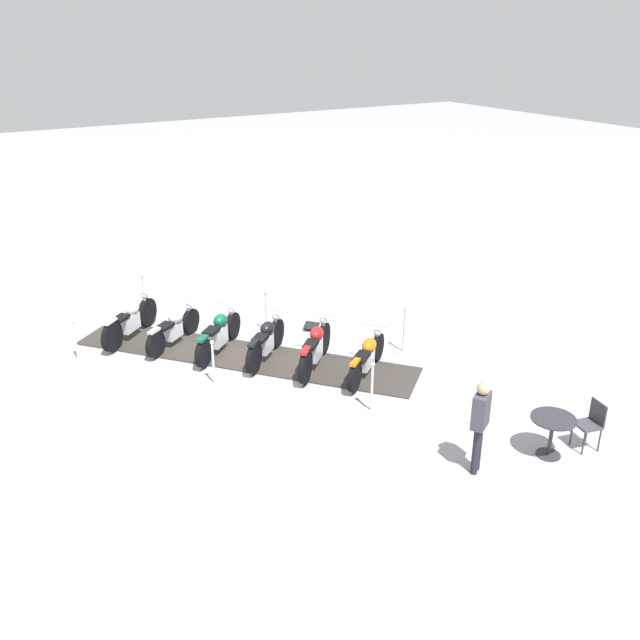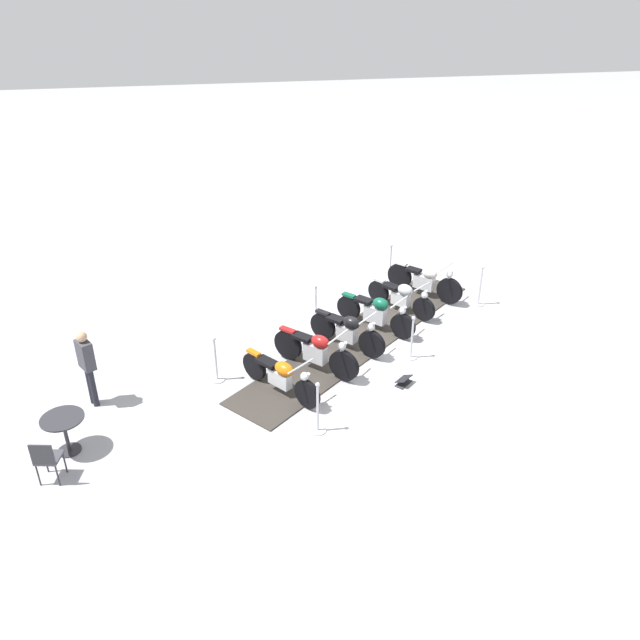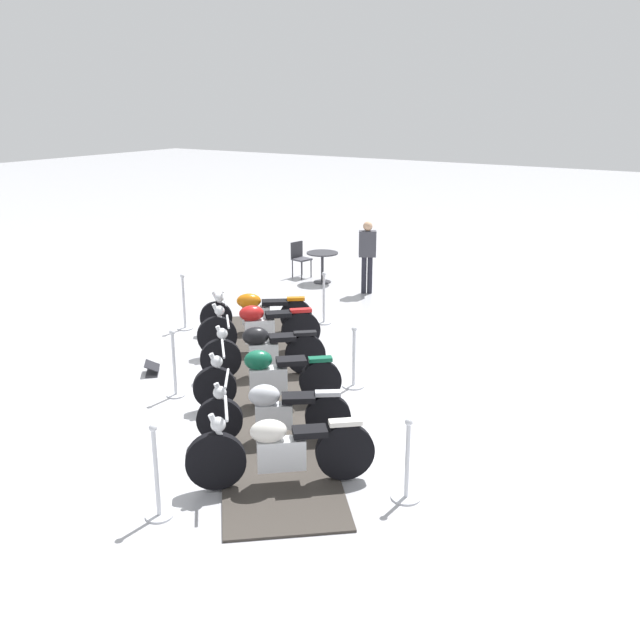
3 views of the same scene
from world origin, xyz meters
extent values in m
plane|color=#B2B2B7|center=(0.00, 0.00, 0.00)|extent=(80.00, 80.00, 0.00)
cube|color=#38332D|center=(0.00, 0.00, 0.02)|extent=(6.35, 7.10, 0.03)
cylinder|color=black|center=(-2.54, 1.77, 0.35)|extent=(0.57, 0.47, 0.63)
cylinder|color=black|center=(-1.29, 2.72, 0.35)|extent=(0.57, 0.47, 0.63)
cube|color=silver|center=(-1.91, 2.24, 0.38)|extent=(0.55, 0.48, 0.34)
ellipsoid|color=#D16B0F|center=(-2.02, 2.16, 0.67)|extent=(0.56, 0.52, 0.29)
cube|color=black|center=(-1.62, 2.47, 0.63)|extent=(0.57, 0.52, 0.08)
cube|color=#D16B0F|center=(-1.29, 2.72, 0.70)|extent=(0.36, 0.31, 0.06)
cylinder|color=silver|center=(-2.47, 1.82, 0.62)|extent=(0.30, 0.25, 0.53)
cylinder|color=silver|center=(-2.40, 1.88, 0.95)|extent=(0.46, 0.59, 0.04)
sphere|color=silver|center=(-2.48, 1.82, 0.75)|extent=(0.18, 0.18, 0.18)
cylinder|color=black|center=(-1.70, 0.82, 0.39)|extent=(0.60, 0.58, 0.72)
cylinder|color=black|center=(-0.60, 1.88, 0.39)|extent=(0.60, 0.58, 0.72)
cube|color=silver|center=(-1.15, 1.35, 0.44)|extent=(0.53, 0.53, 0.42)
ellipsoid|color=#AD1919|center=(-1.24, 1.25, 0.77)|extent=(0.52, 0.52, 0.29)
cube|color=black|center=(-0.90, 1.59, 0.73)|extent=(0.51, 0.51, 0.08)
cube|color=#AD1919|center=(-0.60, 1.88, 0.78)|extent=(0.38, 0.38, 0.06)
cylinder|color=silver|center=(-1.64, 0.87, 0.69)|extent=(0.27, 0.26, 0.61)
cylinder|color=silver|center=(-1.58, 0.93, 1.06)|extent=(0.55, 0.57, 0.04)
sphere|color=silver|center=(-1.65, 0.86, 0.86)|extent=(0.18, 0.18, 0.18)
cylinder|color=black|center=(-0.91, -0.02, 0.37)|extent=(0.58, 0.54, 0.68)
cylinder|color=black|center=(0.14, 0.92, 0.37)|extent=(0.58, 0.54, 0.68)
cube|color=silver|center=(-0.38, 0.45, 0.41)|extent=(0.50, 0.48, 0.39)
ellipsoid|color=black|center=(-0.47, 0.37, 0.73)|extent=(0.53, 0.52, 0.30)
cube|color=black|center=(-0.14, 0.66, 0.69)|extent=(0.51, 0.50, 0.08)
cube|color=black|center=(0.14, 0.92, 0.74)|extent=(0.37, 0.35, 0.06)
cylinder|color=silver|center=(-0.85, 0.03, 0.66)|extent=(0.25, 0.23, 0.58)
cylinder|color=silver|center=(-0.80, 0.07, 1.01)|extent=(0.49, 0.54, 0.04)
sphere|color=silver|center=(-0.88, 0.01, 0.81)|extent=(0.18, 0.18, 0.18)
cylinder|color=black|center=(-0.21, -0.98, 0.36)|extent=(0.56, 0.52, 0.65)
cylinder|color=black|center=(0.97, 0.09, 0.36)|extent=(0.56, 0.52, 0.65)
cube|color=silver|center=(0.38, -0.45, 0.42)|extent=(0.57, 0.54, 0.41)
ellipsoid|color=#0F5138|center=(0.28, -0.54, 0.75)|extent=(0.52, 0.51, 0.30)
cube|color=black|center=(0.64, -0.21, 0.71)|extent=(0.51, 0.50, 0.08)
cube|color=#0F5138|center=(0.97, 0.09, 0.71)|extent=(0.36, 0.35, 0.06)
cylinder|color=silver|center=(-0.15, -0.94, 0.63)|extent=(0.25, 0.24, 0.55)
cylinder|color=silver|center=(-0.10, -0.89, 0.97)|extent=(0.55, 0.61, 0.04)
sphere|color=silver|center=(-0.18, -0.95, 0.77)|extent=(0.18, 0.18, 0.18)
cylinder|color=black|center=(0.56, -1.78, 0.34)|extent=(0.57, 0.46, 0.63)
cylinder|color=black|center=(1.74, -0.91, 0.34)|extent=(0.57, 0.46, 0.63)
cube|color=silver|center=(1.15, -1.35, 0.38)|extent=(0.52, 0.45, 0.35)
ellipsoid|color=#B7BAC1|center=(1.05, -1.42, 0.68)|extent=(0.52, 0.49, 0.30)
cube|color=black|center=(1.41, -1.15, 0.63)|extent=(0.52, 0.48, 0.08)
cube|color=#B7BAC1|center=(1.74, -0.91, 0.69)|extent=(0.35, 0.31, 0.06)
cylinder|color=silver|center=(0.61, -1.75, 0.61)|extent=(0.23, 0.20, 0.54)
cylinder|color=silver|center=(0.65, -1.71, 0.94)|extent=(0.42, 0.55, 0.04)
sphere|color=silver|center=(0.57, -1.77, 0.74)|extent=(0.18, 0.18, 0.18)
cylinder|color=black|center=(1.33, -2.76, 0.39)|extent=(0.62, 0.56, 0.72)
cylinder|color=black|center=(2.49, -1.73, 0.39)|extent=(0.62, 0.56, 0.72)
cube|color=silver|center=(1.91, -2.24, 0.42)|extent=(0.57, 0.54, 0.38)
ellipsoid|color=silver|center=(1.80, -2.34, 0.73)|extent=(0.52, 0.50, 0.28)
cube|color=black|center=(2.17, -2.02, 0.69)|extent=(0.47, 0.46, 0.08)
cube|color=silver|center=(2.49, -1.73, 0.78)|extent=(0.39, 0.36, 0.06)
cylinder|color=silver|center=(1.38, -2.71, 0.70)|extent=(0.26, 0.24, 0.61)
cylinder|color=silver|center=(1.44, -2.66, 1.06)|extent=(0.49, 0.54, 0.04)
sphere|color=silver|center=(1.36, -2.73, 0.86)|extent=(0.18, 0.18, 0.18)
cylinder|color=silver|center=(1.08, 0.92, 0.01)|extent=(0.36, 0.36, 0.03)
cylinder|color=silver|center=(1.08, 0.92, 0.48)|extent=(0.05, 0.05, 0.92)
sphere|color=silver|center=(1.08, 0.92, 0.98)|extent=(0.09, 0.09, 0.09)
cylinder|color=silver|center=(1.15, -3.54, 0.01)|extent=(0.31, 0.31, 0.03)
cylinder|color=silver|center=(1.15, -3.54, 0.54)|extent=(0.05, 0.05, 1.03)
sphere|color=silver|center=(1.15, -3.54, 1.09)|extent=(0.09, 0.09, 0.09)
cylinder|color=silver|center=(-1.08, -0.92, 0.01)|extent=(0.29, 0.29, 0.03)
cylinder|color=silver|center=(-1.08, -0.92, 0.52)|extent=(0.05, 0.05, 0.99)
sphere|color=silver|center=(-1.08, -0.92, 1.05)|extent=(0.09, 0.09, 0.09)
cylinder|color=silver|center=(-1.15, 3.54, 0.01)|extent=(0.33, 0.33, 0.03)
cylinder|color=silver|center=(-1.15, 3.54, 0.52)|extent=(0.05, 0.05, 0.98)
sphere|color=silver|center=(-1.15, 3.54, 1.04)|extent=(0.09, 0.09, 0.09)
cylinder|color=silver|center=(3.31, -1.70, 0.01)|extent=(0.35, 0.35, 0.03)
cylinder|color=silver|center=(3.31, -1.70, 0.48)|extent=(0.05, 0.05, 0.92)
sphere|color=silver|center=(3.31, -1.70, 0.98)|extent=(0.09, 0.09, 0.09)
cylinder|color=silver|center=(-3.31, 1.70, 0.01)|extent=(0.33, 0.33, 0.03)
cylinder|color=silver|center=(-3.31, 1.70, 0.54)|extent=(0.05, 0.05, 1.04)
sphere|color=silver|center=(-3.31, 1.70, 1.10)|extent=(0.09, 0.09, 0.09)
cube|color=#333338|center=(-2.08, -0.44, 0.01)|extent=(0.42, 0.44, 0.02)
cube|color=black|center=(-2.08, -0.44, 0.14)|extent=(0.42, 0.44, 0.12)
cylinder|color=#2D2D33|center=(-3.01, 6.39, 0.01)|extent=(0.43, 0.43, 0.02)
cylinder|color=#2D2D33|center=(-3.01, 6.39, 0.38)|extent=(0.07, 0.07, 0.72)
cylinder|color=#2D2D33|center=(-3.01, 6.39, 0.75)|extent=(0.79, 0.79, 0.03)
cylinder|color=#2D2D33|center=(-3.54, 6.68, 0.23)|extent=(0.03, 0.03, 0.46)
cylinder|color=#2D2D33|center=(-3.61, 6.35, 0.23)|extent=(0.03, 0.03, 0.46)
cylinder|color=#2D2D33|center=(-3.87, 6.75, 0.23)|extent=(0.03, 0.03, 0.46)
cylinder|color=#2D2D33|center=(-3.94, 6.42, 0.23)|extent=(0.03, 0.03, 0.46)
cube|color=#3F3F47|center=(-3.74, 6.55, 0.48)|extent=(0.48, 0.48, 0.04)
cube|color=#2D2D33|center=(-3.92, 6.59, 0.71)|extent=(0.11, 0.40, 0.41)
cylinder|color=#23232D|center=(-1.50, 6.12, 0.45)|extent=(0.12, 0.12, 0.89)
cylinder|color=#23232D|center=(-1.62, 6.05, 0.45)|extent=(0.12, 0.12, 0.89)
cube|color=#3F3F47|center=(-1.56, 6.08, 1.20)|extent=(0.46, 0.40, 0.61)
sphere|color=tan|center=(-1.56, 6.08, 1.61)|extent=(0.22, 0.22, 0.22)
camera|label=1|loc=(5.79, 13.28, 7.11)|focal=39.09mm
camera|label=2|loc=(-13.09, 3.54, 7.97)|focal=36.03mm
camera|label=3|loc=(6.48, -8.51, 4.52)|focal=40.49mm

